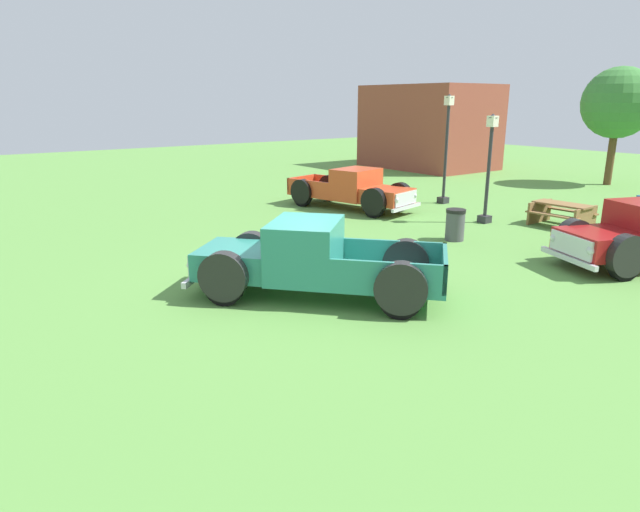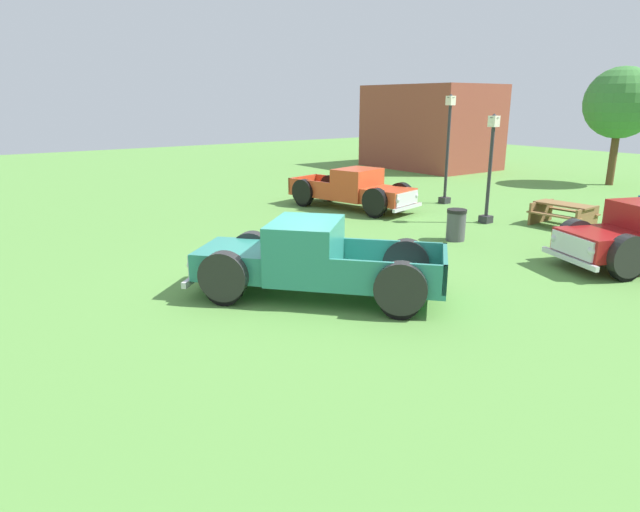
% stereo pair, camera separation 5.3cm
% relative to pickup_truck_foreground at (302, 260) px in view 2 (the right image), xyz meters
% --- Properties ---
extents(ground_plane, '(80.00, 80.00, 0.00)m').
position_rel_pickup_truck_foreground_xyz_m(ground_plane, '(-0.17, 0.15, -0.78)').
color(ground_plane, '#5B9342').
extents(pickup_truck_foreground, '(5.25, 4.98, 1.64)m').
position_rel_pickup_truck_foreground_xyz_m(pickup_truck_foreground, '(0.00, 0.00, 0.00)').
color(pickup_truck_foreground, '#2D8475').
rests_on(pickup_truck_foreground, ground_plane).
extents(pickup_truck_behind_right, '(5.43, 3.03, 1.57)m').
position_rel_pickup_truck_foreground_xyz_m(pickup_truck_behind_right, '(-6.74, 7.24, -0.03)').
color(pickup_truck_behind_right, '#D14723').
rests_on(pickup_truck_behind_right, ground_plane).
extents(lamp_post_near, '(0.36, 0.36, 4.32)m').
position_rel_pickup_truck_foreground_xyz_m(lamp_post_near, '(-5.69, 10.98, 1.48)').
color(lamp_post_near, '#2D2D33').
rests_on(lamp_post_near, ground_plane).
extents(lamp_post_far, '(0.36, 0.36, 3.66)m').
position_rel_pickup_truck_foreground_xyz_m(lamp_post_far, '(-2.30, 9.26, 1.14)').
color(lamp_post_far, '#2D2D33').
rests_on(lamp_post_far, ground_plane).
extents(picnic_table, '(1.85, 1.55, 0.78)m').
position_rel_pickup_truck_foreground_xyz_m(picnic_table, '(-0.43, 10.85, -0.29)').
color(picnic_table, olive).
rests_on(picnic_table, ground_plane).
extents(trash_can, '(0.59, 0.59, 0.95)m').
position_rel_pickup_truck_foreground_xyz_m(trash_can, '(-1.27, 6.47, -0.30)').
color(trash_can, '#4C4C51').
rests_on(trash_can, ground_plane).
extents(oak_tree_west, '(3.40, 3.40, 5.67)m').
position_rel_pickup_truck_foreground_xyz_m(oak_tree_west, '(-4.29, 21.61, 3.17)').
color(oak_tree_west, brown).
rests_on(oak_tree_west, ground_plane).
extents(brick_pavilion, '(7.48, 5.30, 5.00)m').
position_rel_pickup_truck_foreground_xyz_m(brick_pavilion, '(-14.86, 19.88, 1.72)').
color(brick_pavilion, brown).
rests_on(brick_pavilion, ground_plane).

